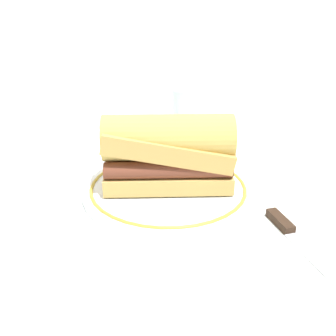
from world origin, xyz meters
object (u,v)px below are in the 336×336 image
sausage_sandwich (168,151)px  butter_knife (293,234)px  drinking_glass (185,119)px  plate (168,188)px

sausage_sandwich → butter_knife: sausage_sandwich is taller
sausage_sandwich → drinking_glass: 0.26m
plate → drinking_glass: bearing=75.3°
drinking_glass → butter_knife: drinking_glass is taller
plate → sausage_sandwich: 0.07m
butter_knife → sausage_sandwich: bearing=136.5°
sausage_sandwich → butter_knife: size_ratio=1.44×
plate → butter_knife: size_ratio=1.91×
plate → drinking_glass: (0.07, 0.25, 0.04)m
plate → butter_knife: bearing=-43.5°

